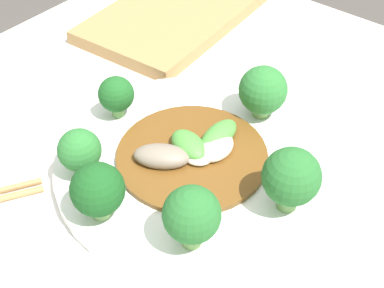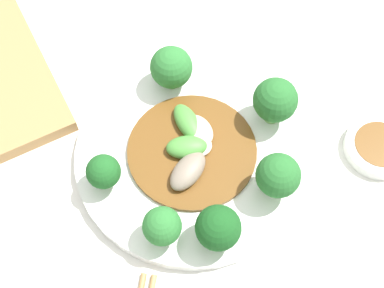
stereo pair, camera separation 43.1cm
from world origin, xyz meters
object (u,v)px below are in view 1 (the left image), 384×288
(broccoli_northeast, at_px, (192,215))
(stirfry_center, at_px, (193,151))
(broccoli_southeast, at_px, (80,151))
(broccoli_west, at_px, (264,91))
(broccoli_south, at_px, (116,95))
(plate, at_px, (192,163))
(broccoli_north, at_px, (291,178))
(broccoli_east, at_px, (98,190))
(cutting_board, at_px, (177,13))

(broccoli_northeast, relative_size, stirfry_center, 0.41)
(broccoli_northeast, bearing_deg, broccoli_southeast, -89.46)
(broccoli_west, xyz_separation_m, broccoli_northeast, (0.20, 0.05, 0.00))
(broccoli_south, bearing_deg, plate, 89.17)
(plate, bearing_deg, broccoli_southeast, -39.92)
(broccoli_north, distance_m, broccoli_west, 0.14)
(broccoli_southeast, distance_m, broccoli_east, 0.06)
(stirfry_center, bearing_deg, cutting_board, -136.74)
(stirfry_center, bearing_deg, broccoli_north, 91.78)
(plate, height_order, broccoli_east, broccoli_east)
(broccoli_northeast, xyz_separation_m, cutting_board, (-0.33, -0.29, -0.05))
(broccoli_east, bearing_deg, stirfry_center, 171.35)
(broccoli_southeast, bearing_deg, broccoli_north, 116.49)
(broccoli_southeast, bearing_deg, stirfry_center, 140.86)
(broccoli_southeast, xyz_separation_m, broccoli_east, (0.03, 0.06, 0.00))
(plate, relative_size, broccoli_south, 5.79)
(plate, height_order, broccoli_west, broccoli_west)
(broccoli_south, bearing_deg, cutting_board, -155.16)
(broccoli_southeast, distance_m, stirfry_center, 0.12)
(plate, distance_m, broccoli_west, 0.12)
(plate, xyz_separation_m, cutting_board, (-0.24, -0.22, 0.00))
(broccoli_north, xyz_separation_m, cutting_board, (-0.23, -0.34, -0.05))
(cutting_board, bearing_deg, broccoli_north, 55.49)
(broccoli_north, relative_size, cutting_board, 0.23)
(broccoli_west, relative_size, stirfry_center, 0.39)
(broccoli_east, bearing_deg, broccoli_west, 170.61)
(broccoli_north, relative_size, broccoli_northeast, 1.05)
(broccoli_south, height_order, broccoli_east, broccoli_east)
(broccoli_south, bearing_deg, broccoli_west, 128.85)
(stirfry_center, bearing_deg, plate, 12.06)
(broccoli_southeast, relative_size, broccoli_east, 0.88)
(broccoli_south, xyz_separation_m, stirfry_center, (-0.00, 0.11, -0.02))
(broccoli_south, distance_m, broccoli_west, 0.17)
(broccoli_east, relative_size, cutting_board, 0.20)
(broccoli_southeast, distance_m, cutting_board, 0.36)
(cutting_board, bearing_deg, broccoli_east, 29.91)
(plate, relative_size, broccoli_southeast, 5.44)
(broccoli_northeast, bearing_deg, cutting_board, -138.00)
(broccoli_east, height_order, stirfry_center, broccoli_east)
(plate, relative_size, broccoli_east, 4.80)
(plate, relative_size, broccoli_north, 4.23)
(broccoli_west, bearing_deg, broccoli_south, -51.15)
(broccoli_east, bearing_deg, broccoli_south, -141.37)
(broccoli_west, height_order, stirfry_center, broccoli_west)
(broccoli_west, xyz_separation_m, cutting_board, (-0.13, -0.24, -0.04))
(stirfry_center, relative_size, cutting_board, 0.53)
(broccoli_east, bearing_deg, broccoli_north, 132.41)
(stirfry_center, xyz_separation_m, cutting_board, (-0.24, -0.22, -0.01))
(broccoli_south, height_order, broccoli_west, broccoli_west)
(broccoli_north, bearing_deg, broccoli_northeast, -25.59)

